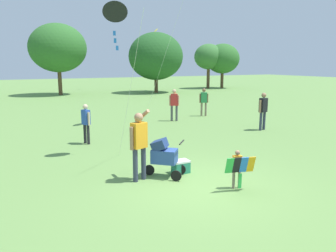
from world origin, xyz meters
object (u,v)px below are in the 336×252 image
child_with_butterfly_kite (238,166)px  stroller (164,154)px  person_red_shirt (86,121)px  person_couple_left (204,100)px  person_sitting_far (174,102)px  person_adult_flyer (139,140)px  cooler_box (181,167)px  kite_adult_black (115,13)px  person_kid_running (263,108)px

child_with_butterfly_kite → stroller: bearing=126.3°
stroller → person_red_shirt: person_red_shirt is taller
stroller → person_red_shirt: size_ratio=0.70×
person_red_shirt → person_couple_left: (7.46, 3.50, 0.05)m
child_with_butterfly_kite → person_sitting_far: bearing=70.9°
person_adult_flyer → person_sitting_far: bearing=56.0°
stroller → cooler_box: (0.55, 0.05, -0.43)m
kite_adult_black → person_kid_running: 7.89m
person_sitting_far → person_kid_running: (2.39, -3.89, 0.02)m
kite_adult_black → person_red_shirt: (-0.58, 1.99, -3.57)m
child_with_butterfly_kite → person_couple_left: size_ratio=0.60×
kite_adult_black → person_adult_flyer: bearing=-97.1°
stroller → person_kid_running: bearing=27.6°
person_adult_flyer → person_kid_running: 8.12m
child_with_butterfly_kite → stroller: (-1.17, 1.59, 0.04)m
stroller → person_kid_running: (6.66, 3.48, 0.38)m
child_with_butterfly_kite → person_red_shirt: bearing=109.1°
kite_adult_black → person_couple_left: 9.48m
person_sitting_far → cooler_box: person_sitting_far is taller
person_couple_left → person_red_shirt: bearing=-154.9°
person_red_shirt → person_sitting_far: (5.22, 2.85, 0.09)m
child_with_butterfly_kite → person_sitting_far: size_ratio=0.58×
child_with_butterfly_kite → cooler_box: child_with_butterfly_kite is taller
stroller → person_adult_flyer: bearing=178.1°
child_with_butterfly_kite → stroller: 1.97m
kite_adult_black → person_red_shirt: kite_adult_black is taller
person_sitting_far → cooler_box: 8.25m
stroller → person_couple_left: (6.51, 8.03, 0.32)m
kite_adult_black → person_kid_running: size_ratio=2.86×
person_adult_flyer → person_couple_left: (7.19, 8.00, -0.13)m
kite_adult_black → person_couple_left: kite_adult_black is taller
child_with_butterfly_kite → person_kid_running: (5.50, 5.07, 0.42)m
child_with_butterfly_kite → person_couple_left: person_couple_left is taller
person_sitting_far → stroller: bearing=-120.1°
person_couple_left → person_kid_running: size_ratio=0.93×
stroller → cooler_box: bearing=5.5°
person_red_shirt → person_kid_running: (7.61, -1.05, 0.11)m
person_adult_flyer → kite_adult_black: (0.31, 2.51, 3.39)m
child_with_butterfly_kite → person_adult_flyer: bearing=138.9°
person_adult_flyer → stroller: size_ratio=1.77×
kite_adult_black → person_sitting_far: size_ratio=2.92×
stroller → person_red_shirt: (-0.95, 4.52, 0.27)m
kite_adult_black → person_couple_left: (6.88, 5.49, -3.53)m
person_sitting_far → person_couple_left: size_ratio=1.05×
child_with_butterfly_kite → stroller: stroller is taller
person_red_shirt → person_kid_running: size_ratio=0.88×
person_adult_flyer → person_couple_left: bearing=48.0°
child_with_butterfly_kite → kite_adult_black: size_ratio=0.20×
person_adult_flyer → person_red_shirt: bearing=93.4°
child_with_butterfly_kite → stroller: size_ratio=0.91×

